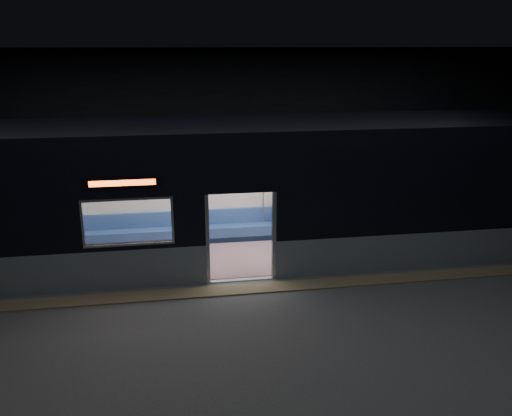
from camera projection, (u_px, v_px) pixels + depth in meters
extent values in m
cube|color=#47494C|center=(248.00, 301.00, 11.22)|extent=(24.00, 14.00, 0.01)
cube|color=black|center=(247.00, 52.00, 9.77)|extent=(24.00, 14.00, 0.04)
cube|color=black|center=(215.00, 130.00, 17.08)|extent=(24.00, 0.04, 5.00)
cube|color=#8C7F59|center=(245.00, 289.00, 11.74)|extent=(22.80, 0.50, 0.03)
cube|color=gray|center=(12.00, 276.00, 11.34)|extent=(8.30, 0.12, 0.90)
cube|color=gray|center=(444.00, 249.00, 12.84)|extent=(8.30, 0.12, 0.90)
cube|color=black|center=(2.00, 203.00, 10.87)|extent=(8.30, 0.12, 2.30)
cube|color=black|center=(451.00, 184.00, 12.37)|extent=(8.30, 0.12, 2.30)
cube|color=black|center=(240.00, 166.00, 11.46)|extent=(1.40, 0.12, 1.15)
cube|color=#B7BABC|center=(207.00, 239.00, 11.81)|extent=(0.08, 0.14, 2.05)
cube|color=#B7BABC|center=(274.00, 236.00, 12.04)|extent=(0.08, 0.14, 2.05)
cube|color=black|center=(122.00, 183.00, 11.07)|extent=(1.50, 0.04, 0.18)
cube|color=#FF5A1A|center=(122.00, 183.00, 11.06)|extent=(1.34, 0.03, 0.12)
cube|color=beige|center=(226.00, 181.00, 14.47)|extent=(18.00, 0.12, 3.20)
cube|color=black|center=(232.00, 126.00, 12.62)|extent=(18.00, 3.00, 0.15)
cube|color=#8A6469|center=(234.00, 256.00, 13.58)|extent=(17.76, 2.76, 0.04)
cube|color=beige|center=(232.00, 165.00, 12.89)|extent=(17.76, 2.76, 0.10)
cube|color=navy|center=(228.00, 232.00, 14.57)|extent=(11.00, 0.48, 0.41)
cube|color=navy|center=(227.00, 216.00, 14.63)|extent=(11.00, 0.10, 0.40)
cube|color=#6C4E57|center=(91.00, 273.00, 11.97)|extent=(4.40, 0.48, 0.41)
cube|color=#6C4E57|center=(375.00, 255.00, 12.99)|extent=(4.40, 0.48, 0.41)
cylinder|color=silver|center=(197.00, 229.00, 12.03)|extent=(0.04, 0.04, 2.26)
cylinder|color=silver|center=(192.00, 201.00, 14.16)|extent=(0.04, 0.04, 2.26)
cylinder|color=silver|center=(280.00, 225.00, 12.32)|extent=(0.04, 0.04, 2.26)
cylinder|color=silver|center=(263.00, 198.00, 14.45)|extent=(0.04, 0.04, 2.26)
cylinder|color=silver|center=(228.00, 171.00, 14.03)|extent=(11.00, 0.03, 0.03)
cube|color=black|center=(280.00, 222.00, 14.49)|extent=(0.16, 0.46, 0.15)
cube|color=black|center=(288.00, 222.00, 14.52)|extent=(0.16, 0.46, 0.15)
cylinder|color=black|center=(282.00, 235.00, 14.37)|extent=(0.11, 0.11, 0.43)
cylinder|color=black|center=(289.00, 234.00, 14.41)|extent=(0.11, 0.11, 0.43)
cube|color=pink|center=(283.00, 219.00, 14.68)|extent=(0.39, 0.21, 0.19)
cylinder|color=pink|center=(283.00, 207.00, 14.61)|extent=(0.42, 0.42, 0.50)
sphere|color=tan|center=(283.00, 194.00, 14.48)|extent=(0.20, 0.20, 0.20)
sphere|color=black|center=(283.00, 193.00, 14.51)|extent=(0.21, 0.21, 0.21)
cube|color=black|center=(286.00, 218.00, 14.40)|extent=(0.31, 0.29, 0.12)
cube|color=white|center=(296.00, 183.00, 14.72)|extent=(1.02, 0.03, 0.66)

